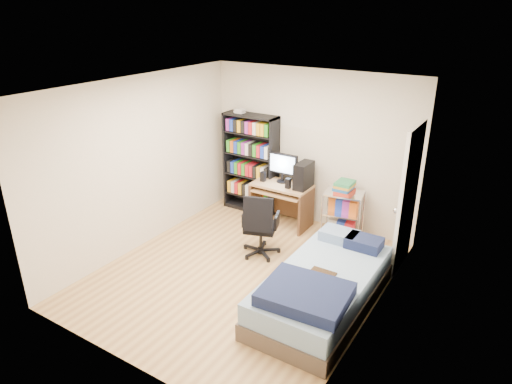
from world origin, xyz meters
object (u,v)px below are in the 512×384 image
Objects in this scene: computer_desk at (288,188)px; bed at (322,288)px; office_chair at (260,236)px; media_shelf at (251,162)px.

bed is at bearing -51.22° from computer_desk.
computer_desk is 1.15m from office_chair.
computer_desk reaches higher than office_chair.
media_shelf is at bearing 108.19° from office_chair.
media_shelf is 1.50× the size of computer_desk.
computer_desk is 2.29m from bed.
media_shelf is at bearing 167.77° from computer_desk.
office_chair is at bearing -82.57° from computer_desk.
computer_desk reaches higher than bed.
computer_desk is (0.84, -0.18, -0.24)m from media_shelf.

